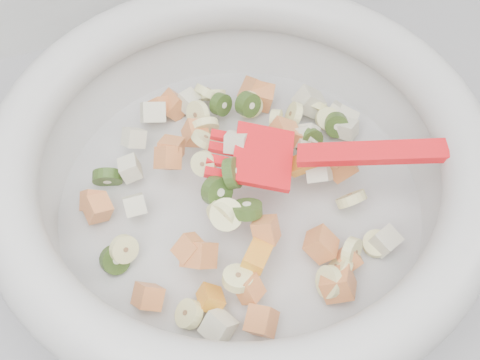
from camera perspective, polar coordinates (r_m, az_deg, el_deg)
name	(u,v)px	position (r m, az deg, el deg)	size (l,w,h in m)	color
counter	(342,328)	(1.01, 9.63, -13.69)	(2.00, 0.60, 0.90)	gray
mixing_bowl	(240,170)	(0.51, 0.04, 0.99)	(0.44, 0.42, 0.12)	#BCBCBA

